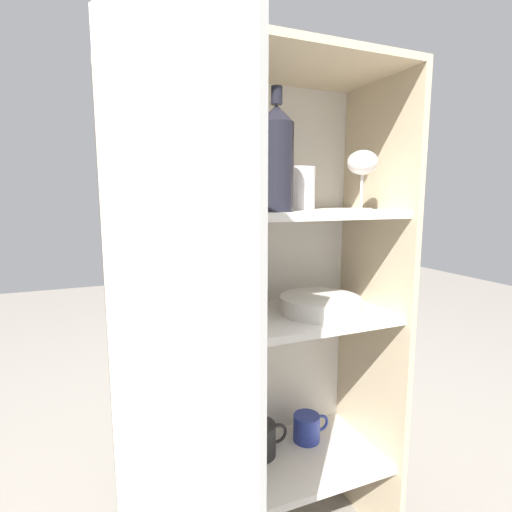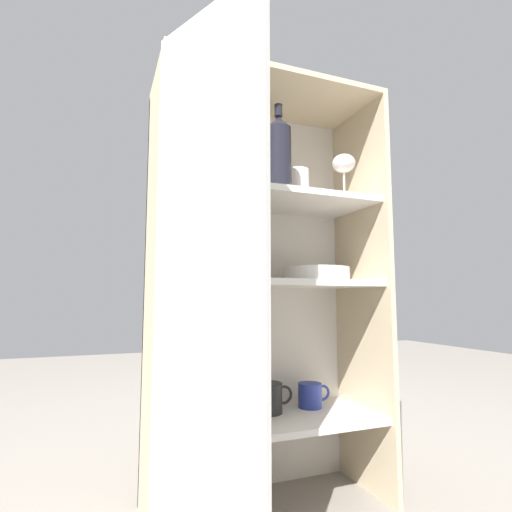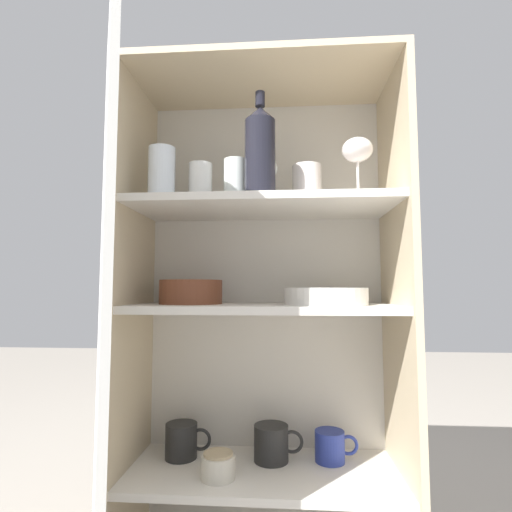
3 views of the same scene
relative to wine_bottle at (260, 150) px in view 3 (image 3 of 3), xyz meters
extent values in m
cube|color=silver|center=(0.00, 0.25, -0.44)|extent=(0.74, 0.02, 1.33)
cube|color=#CCB793|center=(-0.36, 0.09, -0.44)|extent=(0.02, 0.34, 1.33)
cube|color=#CCB793|center=(0.36, 0.09, -0.44)|extent=(0.02, 0.34, 1.33)
cube|color=#CCB793|center=(0.00, 0.09, 0.24)|extent=(0.74, 0.34, 0.02)
cube|color=silver|center=(0.00, 0.09, -0.84)|extent=(0.71, 0.30, 0.02)
cube|color=silver|center=(0.00, 0.09, -0.41)|extent=(0.71, 0.30, 0.02)
cube|color=silver|center=(0.00, 0.09, -0.13)|extent=(0.71, 0.30, 0.02)
cube|color=silver|center=(-0.29, -0.24, -0.44)|extent=(0.18, 0.34, 1.33)
cylinder|color=white|center=(-0.27, 0.02, -0.05)|extent=(0.07, 0.07, 0.14)
cylinder|color=white|center=(-0.07, 0.05, -0.06)|extent=(0.06, 0.06, 0.11)
cylinder|color=white|center=(-0.17, 0.06, -0.07)|extent=(0.06, 0.06, 0.11)
cylinder|color=silver|center=(0.13, 0.12, -0.06)|extent=(0.08, 0.08, 0.11)
cylinder|color=white|center=(0.00, 0.10, -0.12)|extent=(0.06, 0.06, 0.01)
cylinder|color=white|center=(0.00, 0.10, -0.08)|extent=(0.01, 0.01, 0.06)
ellipsoid|color=white|center=(0.00, 0.10, -0.02)|extent=(0.09, 0.09, 0.07)
cylinder|color=silver|center=(0.25, 0.01, -0.12)|extent=(0.06, 0.06, 0.01)
cylinder|color=silver|center=(0.25, 0.01, -0.07)|extent=(0.01, 0.01, 0.08)
ellipsoid|color=silver|center=(0.25, 0.01, 0.00)|extent=(0.08, 0.08, 0.06)
cylinder|color=black|center=(0.00, 0.00, -0.02)|extent=(0.08, 0.08, 0.20)
cone|color=black|center=(0.00, 0.00, 0.10)|extent=(0.08, 0.08, 0.04)
cylinder|color=black|center=(0.00, 0.00, 0.14)|extent=(0.03, 0.03, 0.04)
cylinder|color=silver|center=(0.17, 0.07, -0.40)|extent=(0.22, 0.22, 0.01)
cylinder|color=silver|center=(0.17, 0.07, -0.39)|extent=(0.22, 0.22, 0.01)
cylinder|color=silver|center=(0.17, 0.07, -0.38)|extent=(0.22, 0.22, 0.01)
cylinder|color=silver|center=(0.17, 0.07, -0.37)|extent=(0.22, 0.22, 0.01)
cylinder|color=silver|center=(0.17, 0.07, -0.36)|extent=(0.22, 0.22, 0.01)
cylinder|color=brown|center=(-0.20, 0.10, -0.37)|extent=(0.17, 0.17, 0.07)
torus|color=brown|center=(-0.20, 0.10, -0.34)|extent=(0.17, 0.17, 0.01)
cylinder|color=#283893|center=(0.18, 0.15, -0.79)|extent=(0.08, 0.08, 0.08)
torus|color=#283893|center=(0.23, 0.15, -0.79)|extent=(0.05, 0.01, 0.05)
cylinder|color=black|center=(0.02, 0.14, -0.78)|extent=(0.10, 0.10, 0.10)
torus|color=black|center=(0.08, 0.14, -0.78)|extent=(0.06, 0.01, 0.06)
cylinder|color=black|center=(-0.23, 0.15, -0.78)|extent=(0.09, 0.09, 0.09)
torus|color=black|center=(-0.18, 0.15, -0.78)|extent=(0.06, 0.01, 0.06)
cylinder|color=beige|center=(-0.11, 0.03, -0.80)|extent=(0.09, 0.09, 0.06)
cylinder|color=tan|center=(-0.11, 0.03, -0.77)|extent=(0.07, 0.07, 0.01)
camera|label=1|loc=(-0.40, -0.83, -0.08)|focal=28.00mm
camera|label=2|loc=(-0.51, -1.10, -0.46)|focal=28.00mm
camera|label=3|loc=(0.06, -1.00, -0.36)|focal=28.00mm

